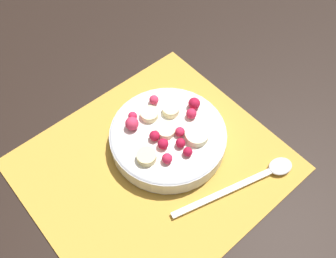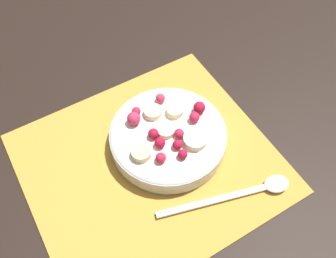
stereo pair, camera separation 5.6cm
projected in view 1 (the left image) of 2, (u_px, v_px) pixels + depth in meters
name	position (u px, v px, depth m)	size (l,w,h in m)	color
ground_plane	(154.00, 166.00, 0.58)	(3.00, 3.00, 0.00)	black
placemat	(154.00, 165.00, 0.57)	(0.37, 0.33, 0.01)	gold
fruit_bowl	(168.00, 136.00, 0.58)	(0.18, 0.18, 0.05)	silver
spoon	(257.00, 177.00, 0.56)	(0.20, 0.07, 0.01)	silver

